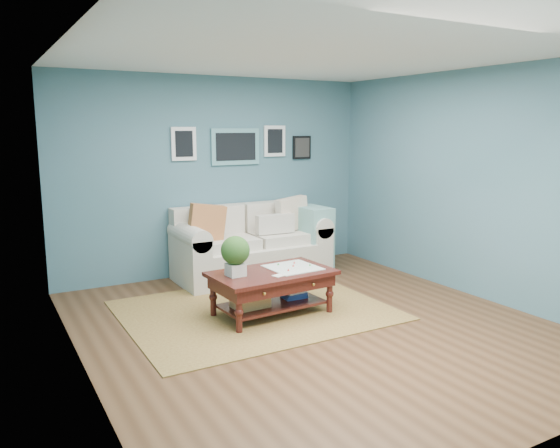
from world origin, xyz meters
TOP-DOWN VIEW (x-y plane):
  - room_shell at (0.01, 0.06)m, footprint 5.00×5.02m
  - area_rug at (-0.33, 0.72)m, footprint 2.81×2.24m
  - loveseat at (0.37, 2.03)m, footprint 2.09×0.95m
  - coffee_table at (-0.29, 0.52)m, footprint 1.34×0.83m

SIDE VIEW (x-z plane):
  - area_rug at x=-0.33m, z-range 0.00..0.01m
  - coffee_table at x=-0.29m, z-range -0.05..0.86m
  - loveseat at x=0.37m, z-range -0.10..0.98m
  - room_shell at x=0.01m, z-range 0.01..2.71m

